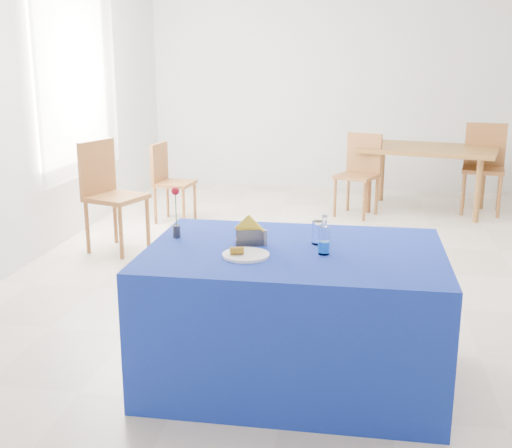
{
  "coord_description": "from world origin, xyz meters",
  "views": [
    {
      "loc": [
        0.34,
        -5.27,
        1.77
      ],
      "look_at": [
        -0.18,
        -2.08,
        0.92
      ],
      "focal_mm": 45.0,
      "sensor_mm": 36.0,
      "label": 1
    }
  ],
  "objects": [
    {
      "name": "salt_shaker",
      "position": [
        -0.16,
        -1.92,
        0.8
      ],
      "size": [
        0.03,
        0.03,
        0.08
      ],
      "primitive_type": "cylinder",
      "color": "slate",
      "rests_on": "blue_table"
    },
    {
      "name": "rose_vase",
      "position": [
        -0.68,
        -1.85,
        0.9
      ],
      "size": [
        0.05,
        0.05,
        0.3
      ],
      "color": "#242429",
      "rests_on": "blue_table"
    },
    {
      "name": "chair_bg_right",
      "position": [
        1.76,
        2.41,
        0.59
      ],
      "size": [
        0.53,
        0.53,
        1.02
      ],
      "rotation": [
        0.0,
        0.0,
        -0.18
      ],
      "color": "#985F2C",
      "rests_on": "floor"
    },
    {
      "name": "oak_table",
      "position": [
        1.12,
        2.33,
        0.68
      ],
      "size": [
        1.69,
        1.29,
        0.76
      ],
      "color": "brown",
      "rests_on": "floor"
    },
    {
      "name": "blue_table",
      "position": [
        0.01,
        -1.96,
        0.38
      ],
      "size": [
        1.6,
        1.1,
        0.76
      ],
      "color": "#102996",
      "rests_on": "floor"
    },
    {
      "name": "water_bottle",
      "position": [
        0.17,
        -2.03,
        0.83
      ],
      "size": [
        0.06,
        0.06,
        0.21
      ],
      "color": "silver",
      "rests_on": "blue_table"
    },
    {
      "name": "window_pane",
      "position": [
        -2.47,
        0.8,
        1.55
      ],
      "size": [
        0.04,
        1.5,
        1.6
      ],
      "primitive_type": "cube",
      "color": "white",
      "rests_on": "room_shell"
    },
    {
      "name": "napkin_holder",
      "position": [
        -0.24,
        -1.93,
        0.81
      ],
      "size": [
        0.16,
        0.1,
        0.17
      ],
      "color": "#36363B",
      "rests_on": "blue_table"
    },
    {
      "name": "banana_pieces",
      "position": [
        -0.27,
        -2.16,
        0.8
      ],
      "size": [
        0.08,
        0.06,
        0.04
      ],
      "color": "gold",
      "rests_on": "plate"
    },
    {
      "name": "pepper_shaker",
      "position": [
        -0.27,
        -1.9,
        0.8
      ],
      "size": [
        0.03,
        0.03,
        0.08
      ],
      "primitive_type": "cylinder",
      "color": "slate",
      "rests_on": "blue_table"
    },
    {
      "name": "plate",
      "position": [
        -0.22,
        -2.14,
        0.77
      ],
      "size": [
        0.25,
        0.25,
        0.01
      ],
      "primitive_type": "cylinder",
      "color": "white",
      "rests_on": "blue_table"
    },
    {
      "name": "drinking_glass",
      "position": [
        0.13,
        -1.85,
        0.82
      ],
      "size": [
        0.07,
        0.07,
        0.13
      ],
      "primitive_type": "cylinder",
      "color": "white",
      "rests_on": "blue_table"
    },
    {
      "name": "chair_bg_left",
      "position": [
        0.35,
        2.02,
        0.53
      ],
      "size": [
        0.54,
        0.54,
        0.93
      ],
      "rotation": [
        0.0,
        0.0,
        -0.4
      ],
      "color": "#985F2C",
      "rests_on": "floor"
    },
    {
      "name": "curtain",
      "position": [
        -2.4,
        0.8,
        1.55
      ],
      "size": [
        0.04,
        1.75,
        1.85
      ],
      "primitive_type": "cube",
      "color": "white",
      "rests_on": "room_shell"
    },
    {
      "name": "room_shell",
      "position": [
        0.0,
        0.0,
        1.75
      ],
      "size": [
        7.0,
        7.0,
        7.0
      ],
      "color": "silver",
      "rests_on": "ground"
    },
    {
      "name": "chair_win_a",
      "position": [
        -1.95,
        0.25,
        0.59
      ],
      "size": [
        0.58,
        0.58,
        1.02
      ],
      "rotation": [
        0.0,
        0.0,
        1.25
      ],
      "color": "#985F2C",
      "rests_on": "floor"
    },
    {
      "name": "floor",
      "position": [
        0.0,
        0.0,
        0.0
      ],
      "size": [
        7.0,
        7.0,
        0.0
      ],
      "primitive_type": "plane",
      "color": "beige",
      "rests_on": "ground"
    },
    {
      "name": "chair_win_b",
      "position": [
        -1.72,
        1.37,
        0.5
      ],
      "size": [
        0.43,
        0.43,
        0.86
      ],
      "rotation": [
        0.0,
        0.0,
        1.45
      ],
      "color": "#985F2C",
      "rests_on": "floor"
    }
  ]
}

